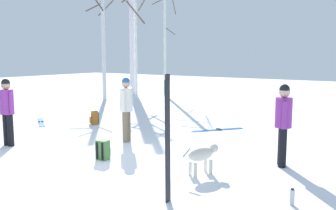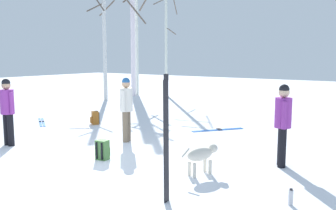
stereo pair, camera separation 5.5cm
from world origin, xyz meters
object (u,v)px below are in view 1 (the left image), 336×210
at_px(backpack_1, 94,118).
at_px(birch_tree_2, 103,41).
at_px(dog, 202,155).
at_px(birch_tree_1, 132,30).
at_px(birch_tree_3, 165,38).
at_px(person_0, 126,105).
at_px(backpack_0, 103,150).
at_px(person_1, 7,108).
at_px(water_bottle_0, 292,197).
at_px(ski_pair_lying_0, 218,130).
at_px(person_3, 283,120).
at_px(ski_pair_lying_1, 41,122).
at_px(birch_tree_0, 135,25).
at_px(ski_pair_planted_0, 168,140).

distance_m(backpack_1, birch_tree_2, 7.31).
height_order(dog, backpack_1, dog).
bearing_deg(birch_tree_1, birch_tree_3, 45.10).
relative_size(person_0, backpack_0, 3.90).
distance_m(person_1, water_bottle_0, 7.13).
bearing_deg(birch_tree_3, person_0, -60.08).
distance_m(person_1, ski_pair_lying_0, 6.03).
bearing_deg(person_3, backpack_0, -152.53).
relative_size(ski_pair_lying_0, ski_pair_lying_1, 0.95).
bearing_deg(backpack_0, birch_tree_0, 126.43).
distance_m(person_1, person_3, 6.68).
bearing_deg(dog, person_3, 52.42).
height_order(person_3, birch_tree_3, birch_tree_3).
bearing_deg(birch_tree_1, person_0, -50.71).
distance_m(backpack_1, water_bottle_0, 8.02).
xyz_separation_m(person_1, birch_tree_2, (-4.80, 8.38, 2.05)).
distance_m(person_1, backpack_1, 3.43).
bearing_deg(person_0, ski_pair_lying_1, 174.09).
xyz_separation_m(person_1, dog, (5.21, 0.80, -0.59)).
xyz_separation_m(ski_pair_planted_0, birch_tree_0, (-10.49, 11.92, 3.00)).
xyz_separation_m(person_0, birch_tree_1, (-7.11, 8.69, 2.71)).
distance_m(ski_pair_lying_1, birch_tree_2, 7.12).
height_order(person_1, person_3, same).
bearing_deg(birch_tree_3, ski_pair_planted_0, -54.81).
relative_size(ski_pair_lying_0, birch_tree_1, 0.21).
xyz_separation_m(ski_pair_planted_0, birch_tree_2, (-10.23, 9.08, 2.03)).
bearing_deg(dog, person_1, -171.25).
distance_m(person_3, ski_pair_lying_0, 3.94).
bearing_deg(ski_pair_planted_0, person_0, 139.52).
xyz_separation_m(ski_pair_planted_0, ski_pair_lying_1, (-7.54, 3.23, -1.00)).
xyz_separation_m(backpack_0, backpack_1, (-3.23, 2.88, 0.00)).
distance_m(person_1, ski_pair_planted_0, 5.47).
height_order(ski_pair_planted_0, birch_tree_0, birch_tree_0).
relative_size(dog, birch_tree_0, 0.11).
distance_m(dog, birch_tree_3, 14.62).
bearing_deg(birch_tree_3, backpack_1, -69.61).
bearing_deg(backpack_1, person_1, -84.13).
bearing_deg(backpack_1, backpack_0, -41.69).
bearing_deg(ski_pair_planted_0, person_3, 73.38).
distance_m(birch_tree_1, birch_tree_2, 2.48).
bearing_deg(birch_tree_1, ski_pair_lying_1, -71.06).
height_order(ski_pair_planted_0, birch_tree_2, birch_tree_2).
xyz_separation_m(person_1, birch_tree_3, (-3.61, 12.11, 2.28)).
height_order(ski_pair_lying_1, backpack_1, backpack_1).
relative_size(backpack_0, backpack_1, 1.00).
relative_size(birch_tree_0, birch_tree_3, 1.24).
distance_m(dog, water_bottle_0, 1.96).
height_order(ski_pair_planted_0, birch_tree_1, birch_tree_1).
height_order(dog, birch_tree_1, birch_tree_1).
relative_size(person_1, person_3, 1.00).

